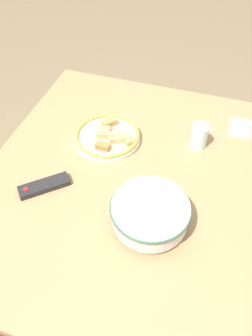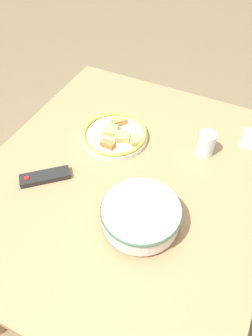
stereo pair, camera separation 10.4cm
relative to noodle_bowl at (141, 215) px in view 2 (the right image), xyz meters
name	(u,v)px [view 2 (the right image)]	position (x,y,z in m)	size (l,w,h in m)	color
ground_plane	(126,274)	(0.15, 0.12, -0.81)	(8.00, 8.00, 0.00)	#7F6B4C
dining_table	(126,194)	(0.15, 0.12, -0.14)	(1.10, 0.95, 0.76)	tan
noodle_bowl	(141,215)	(0.00, 0.00, 0.00)	(0.23, 0.23, 0.08)	silver
food_plate	(115,135)	(0.30, 0.24, -0.03)	(0.25, 0.25, 0.04)	silver
tv_remote	(45,177)	(0.02, 0.36, -0.04)	(0.15, 0.16, 0.02)	black
drinking_glass	(206,144)	(0.37, -0.08, 0.00)	(0.06, 0.06, 0.09)	silver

